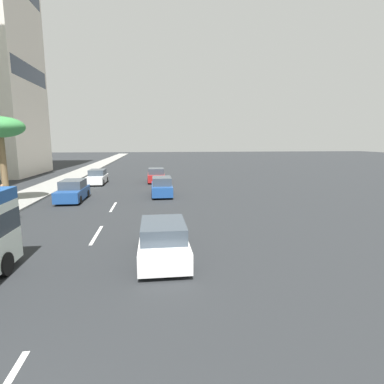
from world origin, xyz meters
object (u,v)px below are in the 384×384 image
(car_third, at_px, (163,240))
(car_fourth, at_px, (73,191))
(car_fifth, at_px, (162,187))
(car_sixth, at_px, (156,176))
(pedestrian_mid_block, at_px, (3,196))
(palm_tree, at_px, (0,129))
(car_lead, at_px, (97,177))

(car_third, xyz_separation_m, car_fourth, (13.04, 6.80, 0.04))
(car_third, bearing_deg, car_fifth, -1.37)
(car_sixth, height_order, pedestrian_mid_block, pedestrian_mid_block)
(car_fifth, relative_size, car_sixth, 1.11)
(car_third, xyz_separation_m, palm_tree, (12.02, 11.34, 4.84))
(pedestrian_mid_block, distance_m, palm_tree, 5.17)
(car_fourth, distance_m, pedestrian_mid_block, 5.04)
(car_third, xyz_separation_m, car_sixth, (23.25, 0.06, 0.04))
(car_third, xyz_separation_m, car_fifth, (14.43, -0.35, 0.05))
(car_lead, distance_m, car_fourth, 9.71)
(car_sixth, relative_size, palm_tree, 0.63)
(car_sixth, xyz_separation_m, palm_tree, (-11.23, 11.29, 4.80))
(car_sixth, height_order, palm_tree, palm_tree)
(car_lead, relative_size, pedestrian_mid_block, 2.56)
(car_sixth, bearing_deg, car_fifth, -177.39)
(car_lead, relative_size, car_fourth, 0.99)
(car_third, height_order, palm_tree, palm_tree)
(car_third, bearing_deg, car_fourth, 27.55)
(car_fourth, height_order, car_sixth, car_fourth)
(pedestrian_mid_block, bearing_deg, car_lead, 3.59)
(car_third, xyz_separation_m, pedestrian_mid_block, (9.59, 10.45, 0.37))
(car_fifth, bearing_deg, palm_tree, 101.63)
(car_lead, height_order, car_fifth, car_fifth)
(car_third, bearing_deg, car_lead, 16.11)
(pedestrian_mid_block, bearing_deg, car_fifth, -45.83)
(car_fifth, xyz_separation_m, pedestrian_mid_block, (-4.84, 10.80, 0.33))
(car_fifth, height_order, car_sixth, car_fifth)
(car_third, distance_m, car_sixth, 23.25)
(car_third, relative_size, car_sixth, 1.18)
(car_third, relative_size, pedestrian_mid_block, 2.72)
(car_third, height_order, car_fifth, car_fifth)
(car_fourth, xyz_separation_m, car_sixth, (10.21, -6.75, -0.01))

